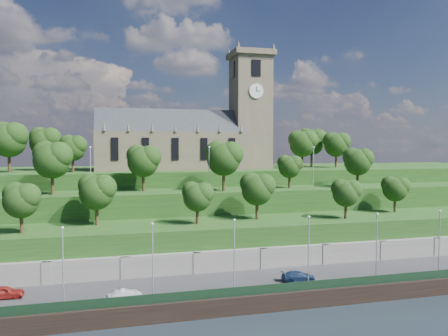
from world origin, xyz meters
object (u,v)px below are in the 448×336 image
object	(u,v)px
car_middle	(124,295)
car_right	(298,276)
church	(193,135)
car_left	(4,292)

from	to	relation	value
car_middle	car_right	bearing A→B (deg)	-101.67
car_right	church	bearing A→B (deg)	15.81
car_middle	car_right	xyz separation A→B (m)	(22.81, 1.81, -0.01)
car_left	car_right	distance (m)	36.69
church	car_middle	distance (m)	50.29
church	car_middle	world-z (taller)	church
car_left	car_middle	world-z (taller)	car_left
car_right	car_middle	bearing A→B (deg)	101.16
church	car_middle	bearing A→B (deg)	-110.38
church	car_right	size ratio (longest dim) A/B	8.54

